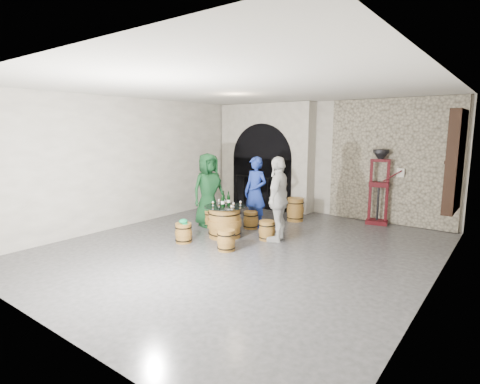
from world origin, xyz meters
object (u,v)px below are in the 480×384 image
Objects in this scene: barrel_stool_right at (267,230)px; corking_press at (379,181)px; barrel_stool_far at (251,220)px; person_white at (278,199)px; barrel_table at (225,222)px; person_green at (209,190)px; side_barrel at (295,209)px; wine_bottle_left at (223,199)px; person_blue at (256,192)px; barrel_stool_left at (211,219)px; wine_bottle_right at (229,200)px; wine_bottle_center at (223,201)px; barrel_stool_near_right at (226,240)px; barrel_stool_near_left at (184,233)px.

corking_press reaches higher than barrel_stool_right.
person_white is (1.07, -0.48, 0.72)m from barrel_stool_far.
barrel_table is 0.50× the size of person_green.
person_green is 2.09m from person_white.
corking_press is at bearing 27.90° from side_barrel.
wine_bottle_left is (0.88, -0.48, -0.07)m from person_green.
barrel_stool_far is at bearing 145.66° from barrel_stool_right.
person_green reaches higher than person_blue.
wine_bottle_left is at bearing -106.17° from side_barrel.
barrel_stool_left is 0.23× the size of person_green.
barrel_stool_far is at bearing 89.50° from wine_bottle_right.
side_barrel is at bearing -177.46° from person_white.
barrel_stool_right is 1.97m from side_barrel.
person_white is (2.09, -0.08, 0.01)m from person_green.
corking_press is (2.37, 3.40, 0.27)m from wine_bottle_center.
barrel_stool_right is at bearing -80.92° from person_white.
side_barrel is at bearing 53.04° from barrel_stool_left.
barrel_stool_far is 1.31× the size of wine_bottle_center.
barrel_table is 2.39m from side_barrel.
side_barrel is (1.52, 1.76, -0.61)m from person_green.
wine_bottle_left is at bearing -99.33° from barrel_stool_far.
corking_press reaches higher than wine_bottle_left.
wine_bottle_center is (1.01, -0.66, -0.07)m from person_green.
person_green is 1.12m from wine_bottle_right.
corking_press is (2.50, 3.22, 0.27)m from wine_bottle_left.
person_green is 1.00m from wine_bottle_left.
barrel_stool_near_right is at bearing -39.58° from barrel_stool_left.
barrel_stool_far is 1.31× the size of wine_bottle_left.
person_green is (-0.98, 0.57, 0.57)m from barrel_table.
barrel_stool_near_right is (1.48, -1.22, 0.00)m from barrel_stool_left.
barrel_stool_near_left is (-0.49, -1.83, 0.00)m from barrel_stool_far.
corking_press is at bearing 140.86° from person_white.
barrel_stool_near_right is at bearing -35.76° from person_white.
barrel_stool_right is 1.83m from barrel_stool_near_left.
barrel_table reaches higher than barrel_stool_far.
person_green is at bearing -145.26° from person_blue.
barrel_stool_near_right is at bearing -68.02° from person_blue.
wine_bottle_center is (0.13, -0.18, 0.00)m from wine_bottle_left.
barrel_stool_far is (0.88, 0.48, 0.00)m from barrel_stool_left.
wine_bottle_right reaches higher than barrel_stool_right.
barrel_stool_left is at bearing 140.42° from barrel_stool_near_right.
person_blue is (0.49, 2.02, 0.67)m from barrel_stool_near_left.
barrel_table reaches higher than barrel_stool_near_left.
person_white is at bearing 23.64° from barrel_table.
barrel_stool_far is 1.00× the size of barrel_stool_near_right.
barrel_stool_left and barrel_stool_right have the same top height.
wine_bottle_right is (0.01, 0.20, 0.00)m from wine_bottle_center.
wine_bottle_right is 0.53× the size of side_barrel.
barrel_stool_near_left is 0.22× the size of corking_press.
barrel_stool_left and barrel_stool_near_right have the same top height.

